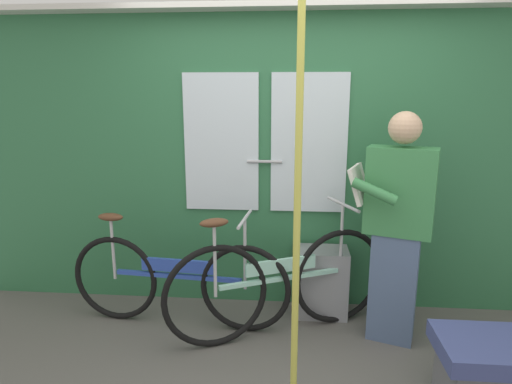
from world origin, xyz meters
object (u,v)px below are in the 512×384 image
at_px(bicycle_near_door, 280,283).
at_px(bench_seat_corner, 500,375).
at_px(handrail_pole, 297,217).
at_px(passenger_reading_newspaper, 396,225).
at_px(trash_bin_by_wall, 320,282).
at_px(bicycle_leaning_behind, 177,280).

bearing_deg(bicycle_near_door, bench_seat_corner, -55.26).
bearing_deg(bench_seat_corner, handrail_pole, -171.13).
relative_size(passenger_reading_newspaper, trash_bin_by_wall, 2.98).
height_order(passenger_reading_newspaper, bench_seat_corner, passenger_reading_newspaper).
height_order(bicycle_near_door, handrail_pole, handrail_pole).
xyz_separation_m(bicycle_near_door, handrail_pole, (0.10, -0.92, 0.78)).
bearing_deg(passenger_reading_newspaper, bench_seat_corner, 140.19).
relative_size(bicycle_leaning_behind, passenger_reading_newspaper, 1.04).
bearing_deg(trash_bin_by_wall, bench_seat_corner, -48.91).
xyz_separation_m(trash_bin_by_wall, bench_seat_corner, (0.93, -1.07, -0.04)).
bearing_deg(trash_bin_by_wall, handrail_pole, -99.67).
distance_m(passenger_reading_newspaper, handrail_pole, 1.20).
height_order(bicycle_leaning_behind, handrail_pole, handrail_pole).
xyz_separation_m(handrail_pole, bench_seat_corner, (1.15, 0.18, -0.94)).
relative_size(bicycle_near_door, passenger_reading_newspaper, 0.97).
relative_size(bicycle_leaning_behind, trash_bin_by_wall, 3.11).
bearing_deg(bench_seat_corner, trash_bin_by_wall, 131.09).
bearing_deg(handrail_pole, bicycle_near_door, 96.34).
height_order(bicycle_leaning_behind, passenger_reading_newspaper, passenger_reading_newspaper).
bearing_deg(passenger_reading_newspaper, trash_bin_by_wall, -14.32).
relative_size(passenger_reading_newspaper, handrail_pole, 0.70).
bearing_deg(bicycle_leaning_behind, bench_seat_corner, -16.17).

